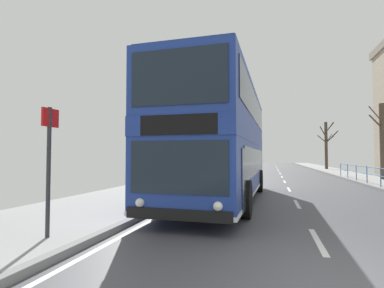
% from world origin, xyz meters
% --- Properties ---
extents(double_decker_bus_main, '(2.86, 10.56, 4.31)m').
position_xyz_m(double_decker_bus_main, '(-2.69, 7.42, 2.26)').
color(double_decker_bus_main, navy).
rests_on(double_decker_bus_main, ground).
extents(bus_stop_sign_near, '(0.08, 0.44, 2.50)m').
position_xyz_m(bus_stop_sign_near, '(-5.04, 1.02, 1.69)').
color(bus_stop_sign_near, '#2D2D33').
rests_on(bus_stop_sign_near, ground).
extents(bare_tree_far_00, '(2.05, 1.45, 5.37)m').
position_xyz_m(bare_tree_far_00, '(6.50, 18.95, 2.79)').
color(bare_tree_far_00, '#4C3D2D').
rests_on(bare_tree_far_00, ground).
extents(bare_tree_far_01, '(2.29, 2.03, 5.72)m').
position_xyz_m(bare_tree_far_01, '(5.74, 35.52, 3.20)').
color(bare_tree_far_01, '#423328').
rests_on(bare_tree_far_01, ground).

